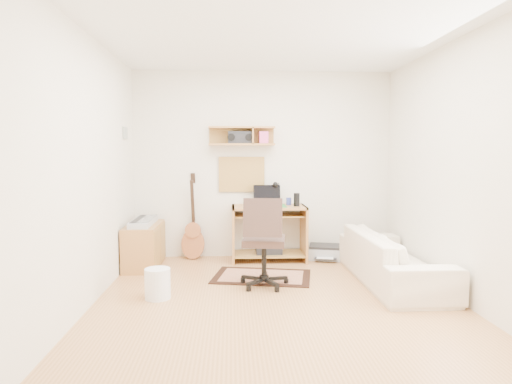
{
  "coord_description": "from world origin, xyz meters",
  "views": [
    {
      "loc": [
        -0.45,
        -4.27,
        1.47
      ],
      "look_at": [
        -0.15,
        1.05,
        1.0
      ],
      "focal_mm": 31.26,
      "sensor_mm": 36.0,
      "label": 1
    }
  ],
  "objects": [
    {
      "name": "boombox",
      "position": [
        -0.32,
        1.87,
        1.68
      ],
      "size": [
        0.32,
        0.15,
        0.17
      ],
      "primitive_type": "cube",
      "color": "black",
      "rests_on": "wall_shelf"
    },
    {
      "name": "rug",
      "position": [
        -0.09,
        0.89,
        0.01
      ],
      "size": [
        1.25,
        0.95,
        0.02
      ],
      "primitive_type": "cube",
      "rotation": [
        0.0,
        0.0,
        -0.19
      ],
      "color": "#D4B68E",
      "rests_on": "floor"
    },
    {
      "name": "wall_shelf",
      "position": [
        -0.3,
        1.88,
        1.7
      ],
      "size": [
        0.9,
        0.25,
        0.26
      ],
      "primitive_type": "cube",
      "color": "#B87D41",
      "rests_on": "back_wall"
    },
    {
      "name": "waste_basket",
      "position": [
        -1.19,
        0.17,
        0.15
      ],
      "size": [
        0.26,
        0.26,
        0.31
      ],
      "primitive_type": "cylinder",
      "rotation": [
        0.0,
        0.0,
        -0.02
      ],
      "color": "white",
      "rests_on": "floor"
    },
    {
      "name": "ceiling",
      "position": [
        0.0,
        0.0,
        2.6
      ],
      "size": [
        3.6,
        4.0,
        0.01
      ],
      "primitive_type": "cube",
      "color": "white",
      "rests_on": "ground"
    },
    {
      "name": "task_chair",
      "position": [
        -0.09,
        0.54,
        0.5
      ],
      "size": [
        0.58,
        0.58,
        1.01
      ],
      "primitive_type": null,
      "rotation": [
        0.0,
        0.0,
        -0.14
      ],
      "color": "#3A2922",
      "rests_on": "floor"
    },
    {
      "name": "laptop",
      "position": [
        0.04,
        1.71,
        0.89
      ],
      "size": [
        0.37,
        0.37,
        0.28
      ],
      "primitive_type": null,
      "rotation": [
        0.0,
        0.0,
        -0.01
      ],
      "color": "silver",
      "rests_on": "desk"
    },
    {
      "name": "guitar",
      "position": [
        -0.98,
        1.86,
        0.6
      ],
      "size": [
        0.34,
        0.24,
        1.2
      ],
      "primitive_type": null,
      "rotation": [
        0.0,
        0.0,
        -0.12
      ],
      "color": "#AC6035",
      "rests_on": "floor"
    },
    {
      "name": "cabinet",
      "position": [
        -1.58,
        1.49,
        0.28
      ],
      "size": [
        0.4,
        0.9,
        0.55
      ],
      "primitive_type": "cube",
      "color": "#B87D41",
      "rests_on": "floor"
    },
    {
      "name": "desk",
      "position": [
        0.06,
        1.73,
        0.38
      ],
      "size": [
        1.0,
        0.55,
        0.75
      ],
      "primitive_type": null,
      "color": "#B87D41",
      "rests_on": "floor"
    },
    {
      "name": "pencil_cup",
      "position": [
        0.35,
        1.83,
        0.8
      ],
      "size": [
        0.07,
        0.07,
        0.1
      ],
      "primitive_type": "cylinder",
      "color": "#33409A",
      "rests_on": "desk"
    },
    {
      "name": "cork_board",
      "position": [
        -0.3,
        1.98,
        1.17
      ],
      "size": [
        0.64,
        0.03,
        0.49
      ],
      "primitive_type": "cube",
      "color": "tan",
      "rests_on": "back_wall"
    },
    {
      "name": "desk_lamp",
      "position": [
        0.21,
        1.87,
        0.91
      ],
      "size": [
        0.11,
        0.11,
        0.32
      ],
      "primitive_type": null,
      "color": "black",
      "rests_on": "desk"
    },
    {
      "name": "printer",
      "position": [
        0.87,
        1.77,
        0.09
      ],
      "size": [
        0.55,
        0.47,
        0.18
      ],
      "primitive_type": "cube",
      "rotation": [
        0.0,
        0.0,
        -0.24
      ],
      "color": "#A5A8AA",
      "rests_on": "floor"
    },
    {
      "name": "left_wall",
      "position": [
        -1.8,
        0.0,
        1.3
      ],
      "size": [
        0.01,
        4.0,
        2.6
      ],
      "primitive_type": "cube",
      "color": "silver",
      "rests_on": "ground"
    },
    {
      "name": "back_wall",
      "position": [
        0.0,
        2.0,
        1.3
      ],
      "size": [
        3.6,
        0.01,
        2.6
      ],
      "primitive_type": "cube",
      "color": "silver",
      "rests_on": "ground"
    },
    {
      "name": "sofa",
      "position": [
        1.38,
        0.6,
        0.38
      ],
      "size": [
        0.56,
        1.92,
        0.75
      ],
      "primitive_type": "imported",
      "rotation": [
        0.0,
        0.0,
        1.57
      ],
      "color": "beige",
      "rests_on": "floor"
    },
    {
      "name": "right_wall",
      "position": [
        1.8,
        0.0,
        1.3
      ],
      "size": [
        0.01,
        4.0,
        2.6
      ],
      "primitive_type": "cube",
      "color": "silver",
      "rests_on": "ground"
    },
    {
      "name": "floor",
      "position": [
        0.0,
        0.0,
        -0.01
      ],
      "size": [
        3.6,
        4.0,
        0.01
      ],
      "primitive_type": "cube",
      "color": "tan",
      "rests_on": "ground"
    },
    {
      "name": "music_keyboard",
      "position": [
        -1.58,
        1.49,
        0.58
      ],
      "size": [
        0.25,
        0.79,
        0.07
      ],
      "primitive_type": "cube",
      "color": "#B2B5BA",
      "rests_on": "cabinet"
    },
    {
      "name": "wall_photo",
      "position": [
        -1.79,
        1.5,
        1.72
      ],
      "size": [
        0.02,
        0.2,
        0.15
      ],
      "primitive_type": "cube",
      "color": "#4C8CBF",
      "rests_on": "left_wall"
    },
    {
      "name": "speaker",
      "position": [
        0.44,
        1.68,
        0.84
      ],
      "size": [
        0.08,
        0.08,
        0.18
      ],
      "primitive_type": "cylinder",
      "color": "black",
      "rests_on": "desk"
    }
  ]
}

